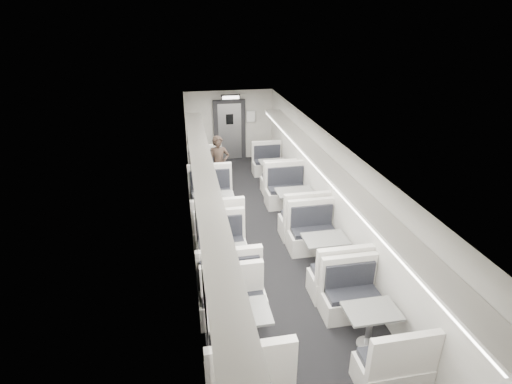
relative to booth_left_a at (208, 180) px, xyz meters
name	(u,v)px	position (x,y,z in m)	size (l,w,h in m)	color
room	(265,198)	(1.00, -3.17, 0.82)	(3.24, 12.24, 2.64)	black
booth_left_a	(208,180)	(0.00, 0.00, 0.00)	(1.04, 2.11, 1.13)	silver
booth_left_b	(214,211)	(0.00, -2.04, 0.04)	(1.14, 2.31, 1.24)	silver
booth_left_c	(226,268)	(0.00, -4.36, 0.00)	(1.04, 2.11, 1.13)	silver
booth_left_d	(239,332)	(0.00, -6.10, 0.03)	(1.13, 2.28, 1.22)	silver
booth_right_a	(273,171)	(2.00, 0.41, -0.03)	(0.96, 1.95, 1.04)	silver
booth_right_b	(294,205)	(2.00, -2.05, 0.02)	(1.09, 2.22, 1.19)	silver
booth_right_c	(324,254)	(2.00, -4.26, 0.00)	(1.04, 2.12, 1.13)	silver
booth_right_d	(369,327)	(2.00, -6.31, -0.02)	(0.99, 2.00, 1.07)	silver
passenger	(219,165)	(0.34, 0.00, 0.46)	(0.61, 0.40, 1.67)	black
window_a	(188,147)	(-0.49, 0.23, 0.97)	(0.02, 1.18, 0.84)	black
window_b	(191,175)	(-0.49, -1.97, 0.97)	(0.02, 1.18, 0.84)	black
window_c	(196,220)	(-0.49, -4.17, 0.97)	(0.02, 1.18, 0.84)	black
window_d	(205,298)	(-0.49, -6.37, 0.97)	(0.02, 1.18, 0.84)	black
luggage_rack_left	(205,176)	(-0.24, -3.47, 1.54)	(0.46, 10.40, 0.09)	silver
luggage_rack_right	(328,168)	(2.24, -3.47, 1.54)	(0.46, 10.40, 0.09)	silver
vestibule_door	(230,130)	(1.00, 2.76, 0.66)	(1.10, 0.13, 2.10)	black
exit_sign	(231,97)	(1.00, 2.27, 1.90)	(0.62, 0.12, 0.16)	black
wall_notice	(251,116)	(1.75, 2.75, 1.12)	(0.32, 0.02, 0.40)	white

